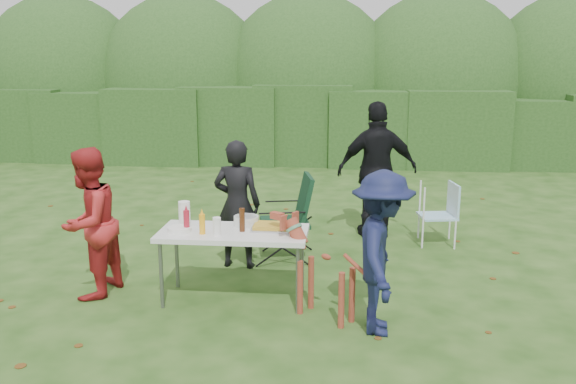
# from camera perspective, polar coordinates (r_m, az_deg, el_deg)

# --- Properties ---
(ground) EXTENTS (80.00, 80.00, 0.00)m
(ground) POSITION_cam_1_polar(r_m,az_deg,el_deg) (6.51, -3.81, -9.70)
(ground) COLOR #1E4211
(hedge_row) EXTENTS (22.00, 1.40, 1.70)m
(hedge_row) POSITION_cam_1_polar(r_m,az_deg,el_deg) (14.06, 1.46, 6.12)
(hedge_row) COLOR #23471C
(hedge_row) RESTS_ON ground
(shrub_backdrop) EXTENTS (20.00, 2.60, 3.20)m
(shrub_backdrop) POSITION_cam_1_polar(r_m,az_deg,el_deg) (15.58, 1.91, 9.54)
(shrub_backdrop) COLOR #3D6628
(shrub_backdrop) RESTS_ON ground
(folding_table) EXTENTS (1.50, 0.70, 0.74)m
(folding_table) POSITION_cam_1_polar(r_m,az_deg,el_deg) (6.21, -5.13, -4.11)
(folding_table) COLOR silver
(folding_table) RESTS_ON ground
(person_cook) EXTENTS (0.58, 0.41, 1.53)m
(person_cook) POSITION_cam_1_polar(r_m,az_deg,el_deg) (7.17, -4.78, -1.15)
(person_cook) COLOR black
(person_cook) RESTS_ON ground
(person_red_jacket) EXTENTS (0.72, 0.86, 1.57)m
(person_red_jacket) POSITION_cam_1_polar(r_m,az_deg,el_deg) (6.60, -18.14, -2.80)
(person_red_jacket) COLOR #AC2123
(person_red_jacket) RESTS_ON ground
(person_black_puffy) EXTENTS (1.16, 0.64, 1.87)m
(person_black_puffy) POSITION_cam_1_polar(r_m,az_deg,el_deg) (8.41, 8.36, 2.04)
(person_black_puffy) COLOR black
(person_black_puffy) RESTS_ON ground
(child) EXTENTS (0.59, 0.98, 1.50)m
(child) POSITION_cam_1_polar(r_m,az_deg,el_deg) (5.53, 8.76, -5.66)
(child) COLOR #151A3F
(child) RESTS_ON ground
(dog) EXTENTS (1.03, 0.88, 0.93)m
(dog) POSITION_cam_1_polar(r_m,az_deg,el_deg) (5.84, 3.57, -7.45)
(dog) COLOR #943C28
(dog) RESTS_ON ground
(camping_chair) EXTENTS (0.79, 0.79, 1.06)m
(camping_chair) POSITION_cam_1_polar(r_m,az_deg,el_deg) (7.47, -0.31, -2.38)
(camping_chair) COLOR #11321D
(camping_chair) RESTS_ON ground
(lawn_chair) EXTENTS (0.57, 0.57, 0.83)m
(lawn_chair) POSITION_cam_1_polar(r_m,az_deg,el_deg) (8.34, 13.80, -1.96)
(lawn_chair) COLOR #45A5CB
(lawn_chair) RESTS_ON ground
(food_tray) EXTENTS (0.45, 0.30, 0.02)m
(food_tray) POSITION_cam_1_polar(r_m,az_deg,el_deg) (6.22, -1.35, -3.42)
(food_tray) COLOR #B7B7BA
(food_tray) RESTS_ON folding_table
(focaccia_bread) EXTENTS (0.40, 0.26, 0.04)m
(focaccia_bread) POSITION_cam_1_polar(r_m,az_deg,el_deg) (6.21, -1.35, -3.17)
(focaccia_bread) COLOR gold
(focaccia_bread) RESTS_ON food_tray
(mustard_bottle) EXTENTS (0.06, 0.06, 0.20)m
(mustard_bottle) POSITION_cam_1_polar(r_m,az_deg,el_deg) (6.10, -8.03, -3.00)
(mustard_bottle) COLOR #FFAC18
(mustard_bottle) RESTS_ON folding_table
(ketchup_bottle) EXTENTS (0.06, 0.06, 0.22)m
(ketchup_bottle) POSITION_cam_1_polar(r_m,az_deg,el_deg) (6.19, -9.47, -2.71)
(ketchup_bottle) COLOR #AD1B2E
(ketchup_bottle) RESTS_ON folding_table
(beer_bottle) EXTENTS (0.06, 0.06, 0.24)m
(beer_bottle) POSITION_cam_1_polar(r_m,az_deg,el_deg) (6.14, -4.32, -2.61)
(beer_bottle) COLOR #47230F
(beer_bottle) RESTS_ON folding_table
(paper_towel_roll) EXTENTS (0.12, 0.12, 0.26)m
(paper_towel_roll) POSITION_cam_1_polar(r_m,az_deg,el_deg) (6.40, -9.67, -2.02)
(paper_towel_roll) COLOR white
(paper_towel_roll) RESTS_ON folding_table
(cup_stack) EXTENTS (0.08, 0.08, 0.18)m
(cup_stack) POSITION_cam_1_polar(r_m,az_deg,el_deg) (6.04, -6.67, -3.21)
(cup_stack) COLOR white
(cup_stack) RESTS_ON folding_table
(pasta_bowl) EXTENTS (0.26, 0.26, 0.10)m
(pasta_bowl) POSITION_cam_1_polar(r_m,az_deg,el_deg) (6.36, -3.93, -2.70)
(pasta_bowl) COLOR silver
(pasta_bowl) RESTS_ON folding_table
(plate_stack) EXTENTS (0.24, 0.24, 0.05)m
(plate_stack) POSITION_cam_1_polar(r_m,az_deg,el_deg) (6.22, -10.12, -3.47)
(plate_stack) COLOR white
(plate_stack) RESTS_ON folding_table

